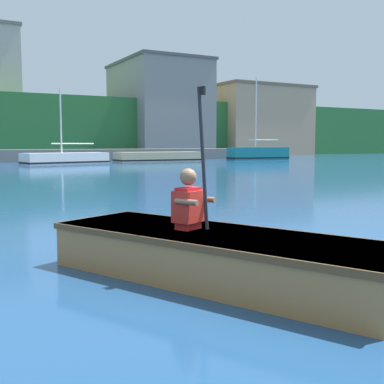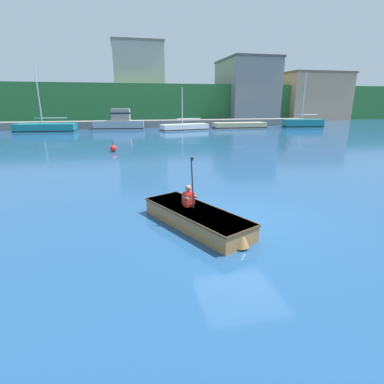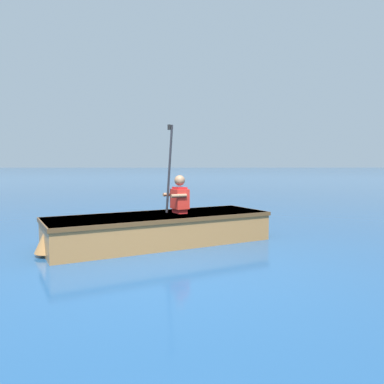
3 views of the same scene
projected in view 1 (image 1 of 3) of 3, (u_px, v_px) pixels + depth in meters
name	position (u px, v px, depth m)	size (l,w,h in m)	color
ground_plane	(318.00, 261.00, 5.40)	(300.00, 300.00, 0.00)	navy
waterfront_office_block_center	(159.00, 109.00, 54.56)	(8.61, 11.97, 10.50)	gray
waterfront_apartment_right	(249.00, 121.00, 60.79)	(11.92, 11.73, 8.35)	tan
moored_boat_dock_west_end	(258.00, 154.00, 39.32)	(5.19, 2.03, 6.67)	#197A84
moored_boat_dock_center_far	(160.00, 157.00, 36.32)	(6.73, 2.13, 0.71)	#CCB789
moored_boat_dock_east_end	(66.00, 159.00, 31.51)	(5.85, 2.95, 4.81)	white
rowboat_foreground	(221.00, 254.00, 4.62)	(2.51, 3.63, 0.46)	#A3703D
person_paddler	(189.00, 201.00, 4.80)	(0.43, 0.43, 1.40)	red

